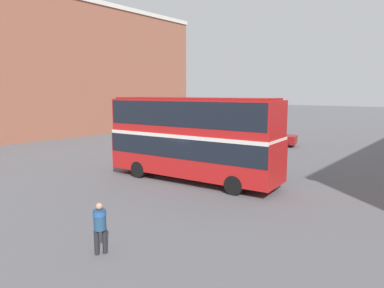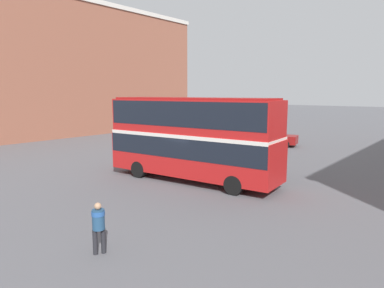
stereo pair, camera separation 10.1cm
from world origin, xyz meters
TOP-DOWN VIEW (x-y plane):
  - ground_plane at (0.00, 0.00)m, footprint 240.00×240.00m
  - building_row_left at (-27.76, 6.61)m, footprint 12.05×39.12m
  - double_decker_bus at (0.46, 0.17)m, footprint 10.29×3.56m
  - pedestrian_foreground at (3.94, -8.56)m, footprint 0.55×0.55m
  - parked_car_kerb_near at (-6.16, 7.47)m, footprint 4.44×1.92m
  - parked_car_kerb_far at (-1.96, 15.12)m, footprint 4.61×2.81m

SIDE VIEW (x-z plane):
  - ground_plane at x=0.00m, z-range 0.00..0.00m
  - parked_car_kerb_far at x=-1.96m, z-range 0.01..1.52m
  - parked_car_kerb_near at x=-6.16m, z-range 0.01..1.57m
  - pedestrian_foreground at x=3.94m, z-range 0.19..1.83m
  - double_decker_bus at x=0.46m, z-range 0.34..5.03m
  - building_row_left at x=-27.76m, z-range 0.01..15.49m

